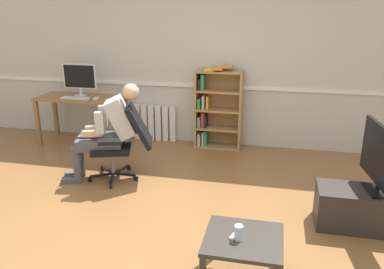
# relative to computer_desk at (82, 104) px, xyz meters

# --- Properties ---
(ground_plane) EXTENTS (18.00, 18.00, 0.00)m
(ground_plane) POSITION_rel_computer_desk_xyz_m (1.92, -2.15, -0.65)
(ground_plane) COLOR brown
(back_wall) EXTENTS (12.00, 0.13, 2.70)m
(back_wall) POSITION_rel_computer_desk_xyz_m (1.92, 0.50, 0.70)
(back_wall) COLOR beige
(back_wall) RESTS_ON ground_plane
(computer_desk) EXTENTS (1.36, 0.59, 0.76)m
(computer_desk) POSITION_rel_computer_desk_xyz_m (0.00, 0.00, 0.00)
(computer_desk) COLOR olive
(computer_desk) RESTS_ON ground_plane
(imac_monitor) EXTENTS (0.55, 0.14, 0.50)m
(imac_monitor) POSITION_rel_computer_desk_xyz_m (-0.04, 0.08, 0.40)
(imac_monitor) COLOR silver
(imac_monitor) RESTS_ON computer_desk
(keyboard) EXTENTS (0.43, 0.12, 0.02)m
(keyboard) POSITION_rel_computer_desk_xyz_m (-0.02, -0.14, 0.12)
(keyboard) COLOR white
(keyboard) RESTS_ON computer_desk
(computer_mouse) EXTENTS (0.06, 0.10, 0.03)m
(computer_mouse) POSITION_rel_computer_desk_xyz_m (0.32, -0.12, 0.12)
(computer_mouse) COLOR white
(computer_mouse) RESTS_ON computer_desk
(bookshelf) EXTENTS (0.71, 0.29, 1.26)m
(bookshelf) POSITION_rel_computer_desk_xyz_m (2.08, 0.29, -0.05)
(bookshelf) COLOR #AD7F4C
(bookshelf) RESTS_ON ground_plane
(radiator) EXTENTS (0.69, 0.08, 0.58)m
(radiator) POSITION_rel_computer_desk_xyz_m (1.07, 0.39, -0.36)
(radiator) COLOR white
(radiator) RESTS_ON ground_plane
(office_chair) EXTENTS (0.84, 0.67, 0.96)m
(office_chair) POSITION_rel_computer_desk_xyz_m (1.16, -1.14, -0.13)
(office_chair) COLOR black
(office_chair) RESTS_ON ground_plane
(person_seated) EXTENTS (1.00, 0.58, 1.22)m
(person_seated) POSITION_rel_computer_desk_xyz_m (0.99, -1.19, 0.00)
(person_seated) COLOR #4C4C51
(person_seated) RESTS_ON ground_plane
(tv_stand) EXTENTS (1.09, 0.42, 0.40)m
(tv_stand) POSITION_rel_computer_desk_xyz_m (3.98, -1.73, -0.45)
(tv_stand) COLOR #2D2823
(tv_stand) RESTS_ON ground_plane
(tv_screen) EXTENTS (0.24, 0.98, 0.63)m
(tv_screen) POSITION_rel_computer_desk_xyz_m (3.98, -1.73, 0.08)
(tv_screen) COLOR black
(tv_screen) RESTS_ON tv_stand
(coffee_table) EXTENTS (0.60, 0.56, 0.39)m
(coffee_table) POSITION_rel_computer_desk_xyz_m (2.81, -2.78, -0.31)
(coffee_table) COLOR #332D28
(coffee_table) RESTS_ON ground_plane
(drinking_glass) EXTENTS (0.07, 0.07, 0.12)m
(drinking_glass) POSITION_rel_computer_desk_xyz_m (2.77, -2.81, -0.20)
(drinking_glass) COLOR silver
(drinking_glass) RESTS_ON coffee_table
(spare_remote) EXTENTS (0.09, 0.15, 0.02)m
(spare_remote) POSITION_rel_computer_desk_xyz_m (2.74, -2.77, -0.25)
(spare_remote) COLOR white
(spare_remote) RESTS_ON coffee_table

